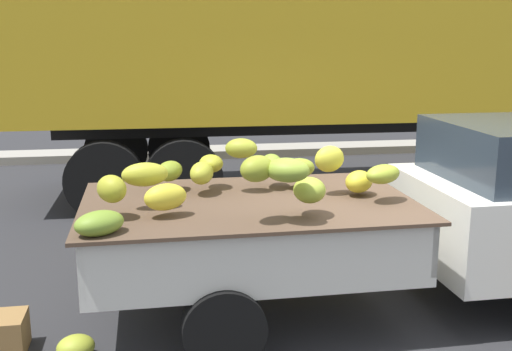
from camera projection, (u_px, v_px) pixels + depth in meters
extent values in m
plane|color=#28282B|center=(410.00, 315.00, 5.61)|extent=(220.00, 220.00, 0.00)
cube|color=gray|center=(263.00, 150.00, 13.25)|extent=(80.00, 0.80, 0.16)
cube|color=#28333D|center=(506.00, 151.00, 5.66)|extent=(1.11, 1.51, 0.52)
cube|color=silver|center=(248.00, 256.00, 5.45)|extent=(2.74, 1.74, 0.08)
cube|color=silver|center=(235.00, 203.00, 6.18)|extent=(2.71, 0.09, 0.44)
cube|color=silver|center=(266.00, 261.00, 4.60)|extent=(2.71, 0.09, 0.44)
cube|color=silver|center=(393.00, 220.00, 5.61)|extent=(0.08, 1.70, 0.44)
cube|color=silver|center=(91.00, 236.00, 5.16)|extent=(0.08, 1.70, 0.44)
cube|color=#B21914|center=(235.00, 206.00, 6.22)|extent=(2.60, 0.05, 0.07)
cube|color=brown|center=(248.00, 202.00, 5.34)|extent=(2.86, 1.86, 0.03)
ellipsoid|color=olive|center=(169.00, 171.00, 5.60)|extent=(0.33, 0.39, 0.18)
ellipsoid|color=#98AA32|center=(309.00, 190.00, 4.83)|extent=(0.28, 0.33, 0.20)
ellipsoid|color=olive|center=(271.00, 163.00, 5.73)|extent=(0.27, 0.39, 0.16)
ellipsoid|color=gold|center=(202.00, 173.00, 5.51)|extent=(0.29, 0.36, 0.20)
ellipsoid|color=yellow|center=(165.00, 197.00, 4.82)|extent=(0.40, 0.32, 0.21)
ellipsoid|color=#AAA92A|center=(112.00, 189.00, 4.76)|extent=(0.32, 0.34, 0.22)
ellipsoid|color=gold|center=(329.00, 159.00, 5.48)|extent=(0.34, 0.28, 0.23)
ellipsoid|color=olive|center=(257.00, 169.00, 4.61)|extent=(0.36, 0.35, 0.20)
ellipsoid|color=#90A02C|center=(383.00, 174.00, 5.24)|extent=(0.41, 0.37, 0.16)
ellipsoid|color=gold|center=(359.00, 182.00, 5.48)|extent=(0.37, 0.37, 0.20)
ellipsoid|color=#ACAB2A|center=(211.00, 163.00, 5.72)|extent=(0.25, 0.30, 0.16)
ellipsoid|color=#9CA42B|center=(241.00, 148.00, 5.52)|extent=(0.32, 0.26, 0.18)
ellipsoid|color=gold|center=(145.00, 174.00, 5.01)|extent=(0.39, 0.23, 0.20)
ellipsoid|color=#91A530|center=(298.00, 168.00, 5.73)|extent=(0.41, 0.34, 0.18)
ellipsoid|color=olive|center=(99.00, 223.00, 4.41)|extent=(0.45, 0.42, 0.18)
ellipsoid|color=#8AA332|center=(287.00, 170.00, 4.60)|extent=(0.43, 0.40, 0.18)
cylinder|color=black|center=(476.00, 238.00, 6.74)|extent=(0.64, 0.21, 0.64)
cylinder|color=black|center=(204.00, 255.00, 6.24)|extent=(0.64, 0.21, 0.64)
cylinder|color=black|center=(224.00, 328.00, 4.66)|extent=(0.64, 0.21, 0.64)
cube|color=gold|center=(405.00, 28.00, 9.86)|extent=(12.02, 2.60, 2.70)
cube|color=black|center=(401.00, 121.00, 10.19)|extent=(11.04, 0.49, 0.30)
cylinder|color=black|center=(179.00, 148.00, 10.95)|extent=(1.08, 0.31, 1.08)
cylinder|color=black|center=(184.00, 178.00, 8.63)|extent=(1.08, 0.31, 1.08)
cylinder|color=black|center=(117.00, 150.00, 10.79)|extent=(1.08, 0.31, 1.08)
cylinder|color=black|center=(105.00, 180.00, 8.47)|extent=(1.08, 0.31, 1.08)
ellipsoid|color=#A0AB30|center=(76.00, 347.00, 4.84)|extent=(0.36, 0.33, 0.19)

